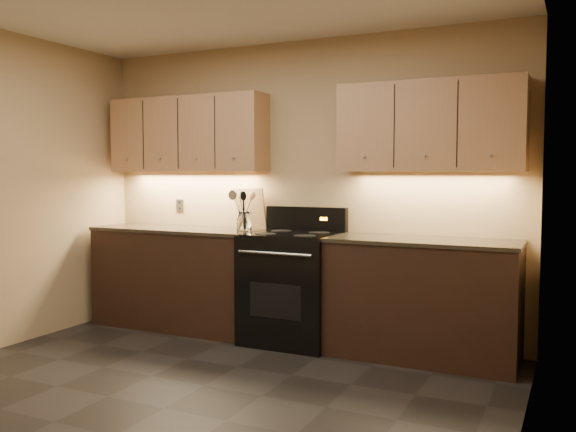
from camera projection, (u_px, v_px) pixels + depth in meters
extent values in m
plane|color=black|center=(164.00, 408.00, 3.72)|extent=(4.00, 4.00, 0.00)
cube|color=tan|center=(300.00, 188.00, 5.43)|extent=(4.00, 0.04, 2.60)
cube|color=tan|center=(517.00, 203.00, 2.77)|extent=(0.04, 4.00, 2.60)
cube|color=black|center=(180.00, 279.00, 5.70)|extent=(1.60, 0.60, 0.90)
cube|color=#3D3527|center=(179.00, 229.00, 5.66)|extent=(1.62, 0.62, 0.03)
cube|color=black|center=(422.00, 301.00, 4.71)|extent=(1.44, 0.60, 0.90)
cube|color=#3D3527|center=(423.00, 241.00, 4.68)|extent=(1.46, 0.62, 0.03)
cube|color=black|center=(293.00, 288.00, 5.16)|extent=(0.76, 0.65, 0.92)
cube|color=black|center=(293.00, 234.00, 5.13)|extent=(0.70, 0.60, 0.01)
cube|color=black|center=(306.00, 219.00, 5.38)|extent=(0.76, 0.07, 0.22)
cube|color=orange|center=(324.00, 219.00, 5.27)|extent=(0.06, 0.00, 0.03)
cylinder|color=silver|center=(274.00, 253.00, 4.83)|extent=(0.65, 0.02, 0.02)
cube|color=black|center=(275.00, 301.00, 4.87)|extent=(0.46, 0.00, 0.28)
cylinder|color=black|center=(265.00, 234.00, 5.07)|extent=(0.18, 0.18, 0.00)
cylinder|color=black|center=(305.00, 236.00, 4.92)|extent=(0.18, 0.18, 0.00)
cylinder|color=black|center=(281.00, 231.00, 5.34)|extent=(0.18, 0.18, 0.00)
cylinder|color=black|center=(319.00, 232.00, 5.19)|extent=(0.18, 0.18, 0.00)
cube|color=tan|center=(187.00, 135.00, 5.74)|extent=(1.60, 0.30, 0.70)
cube|color=tan|center=(429.00, 126.00, 4.75)|extent=(1.44, 0.30, 0.70)
cube|color=#B2B5BA|center=(180.00, 205.00, 6.00)|extent=(0.08, 0.01, 0.12)
cylinder|color=white|center=(244.00, 221.00, 5.39)|extent=(0.17, 0.17, 0.17)
cylinder|color=white|center=(244.00, 229.00, 5.39)|extent=(0.13, 0.13, 0.02)
cube|color=#DAB775|center=(251.00, 208.00, 5.61)|extent=(0.30, 0.11, 0.37)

